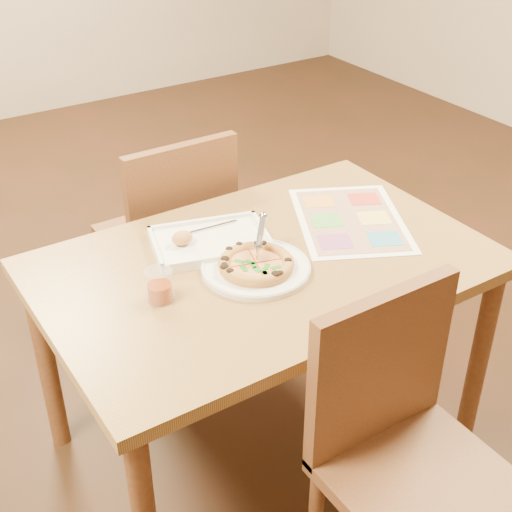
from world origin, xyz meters
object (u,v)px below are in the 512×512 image
chair_far (173,222)px  appetizer_tray (209,242)px  pizza_cutter (260,236)px  plate (256,268)px  glass_tumbler (160,287)px  dining_table (265,285)px  chair_near (401,425)px  menu (350,220)px  pizza (256,264)px

chair_far → appetizer_tray: bearing=77.6°
chair_far → pizza_cutter: (-0.01, -0.60, 0.24)m
plate → glass_tumbler: glass_tumbler is taller
dining_table → appetizer_tray: size_ratio=3.26×
chair_far → plate: chair_far is taller
chair_near → glass_tumbler: 0.71m
glass_tumbler → menu: 0.71m
menu → chair_near: bearing=-119.0°
plate → appetizer_tray: appetizer_tray is taller
chair_far → appetizer_tray: size_ratio=1.18×
chair_far → glass_tumbler: 0.73m
chair_near → chair_far: size_ratio=1.00×
menu → dining_table: bearing=-171.8°
appetizer_tray → menu: bearing=-13.3°
pizza → appetizer_tray: (-0.04, 0.20, -0.02)m
chair_far → pizza: size_ratio=2.17×
pizza_cutter → glass_tumbler: bearing=134.1°
plate → menu: (0.41, 0.08, -0.01)m
chair_near → pizza_cutter: size_ratio=3.93×
chair_far → chair_near: bearing=90.0°
pizza_cutter → appetizer_tray: pizza_cutter is taller
pizza → glass_tumbler: bearing=174.9°
dining_table → pizza_cutter: (-0.01, 0.01, 0.17)m
chair_far → menu: chair_far is taller
pizza → appetizer_tray: 0.21m
dining_table → plate: size_ratio=4.17×
plate → appetizer_tray: size_ratio=0.78×
appetizer_tray → menu: size_ratio=0.86×
plate → pizza_cutter: pizza_cutter is taller
dining_table → pizza_cutter: 0.17m
chair_far → plate: (-0.05, -0.63, 0.16)m
pizza → chair_near: bearing=-84.3°
appetizer_tray → glass_tumbler: 0.30m
dining_table → menu: bearing=8.2°
plate → menu: bearing=11.5°
menu → chair_far: bearing=123.4°
pizza_cutter → glass_tumbler: (-0.33, -0.02, -0.04)m
pizza → pizza_cutter: pizza_cutter is taller
pizza → chair_far: bearing=85.0°
plate → glass_tumbler: bearing=176.4°
chair_far → plate: 0.66m
pizza → menu: pizza is taller
chair_far → appetizer_tray: chair_far is taller
pizza_cutter → chair_near: bearing=-138.1°
pizza_cutter → menu: pizza_cutter is taller
chair_near → appetizer_tray: size_ratio=1.18×
pizza → glass_tumbler: glass_tumbler is taller
chair_near → pizza_cutter: bearing=91.2°
glass_tumbler → menu: bearing=5.3°
menu → plate: bearing=-168.5°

